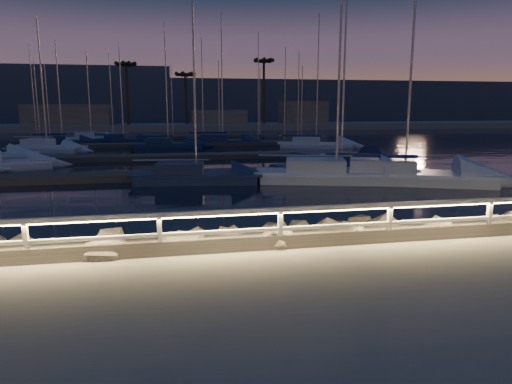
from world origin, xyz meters
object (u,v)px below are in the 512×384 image
(sailboat_g, at_px, (166,144))
(sailboat_b, at_px, (193,175))
(sailboat_m, at_px, (90,138))
(sailboat_k, at_px, (221,141))
(sailboat_h, at_px, (338,164))
(sailboat_l, at_px, (314,144))
(sailboat_i, at_px, (45,147))
(sailboat_d, at_px, (400,174))
(sailboat_j, at_px, (61,142))
(guard_rail, at_px, (239,220))
(sailboat_c, at_px, (331,174))
(sailboat_n, at_px, (122,140))

(sailboat_g, bearing_deg, sailboat_b, -85.90)
(sailboat_g, relative_size, sailboat_m, 1.16)
(sailboat_b, relative_size, sailboat_k, 0.88)
(sailboat_g, bearing_deg, sailboat_h, -59.53)
(sailboat_l, bearing_deg, sailboat_i, -163.34)
(sailboat_d, height_order, sailboat_j, sailboat_d)
(sailboat_h, bearing_deg, sailboat_m, 103.77)
(sailboat_d, xyz_separation_m, sailboat_g, (-12.63, 23.99, -0.06))
(sailboat_g, xyz_separation_m, sailboat_k, (5.83, 2.62, 0.03))
(sailboat_d, distance_m, sailboat_i, 32.52)
(sailboat_d, relative_size, sailboat_k, 1.18)
(guard_rail, bearing_deg, sailboat_h, 61.55)
(sailboat_b, bearing_deg, sailboat_k, 87.45)
(guard_rail, xyz_separation_m, sailboat_l, (13.08, 33.60, -0.98))
(sailboat_i, relative_size, sailboat_j, 1.10)
(sailboat_b, xyz_separation_m, sailboat_l, (13.39, 19.41, -0.02))
(guard_rail, relative_size, sailboat_g, 3.62)
(sailboat_g, bearing_deg, sailboat_i, -170.88)
(sailboat_b, bearing_deg, sailboat_j, 122.18)
(guard_rail, bearing_deg, sailboat_m, 102.74)
(sailboat_g, xyz_separation_m, sailboat_h, (10.95, -19.00, 0.06))
(sailboat_c, bearing_deg, sailboat_b, -172.32)
(sailboat_c, xyz_separation_m, sailboat_k, (-3.18, 25.63, -0.03))
(sailboat_b, relative_size, sailboat_l, 0.92)
(sailboat_b, height_order, sailboat_n, sailboat_b)
(guard_rail, bearing_deg, sailboat_n, 98.63)
(sailboat_j, bearing_deg, sailboat_h, -55.17)
(sailboat_g, bearing_deg, sailboat_d, -61.71)
(sailboat_g, distance_m, sailboat_n, 9.18)
(sailboat_c, bearing_deg, sailboat_m, 133.69)
(sailboat_c, xyz_separation_m, sailboat_g, (-9.01, 23.00, -0.06))
(sailboat_m, bearing_deg, sailboat_k, -38.55)
(sailboat_l, bearing_deg, sailboat_n, 171.13)
(sailboat_b, distance_m, sailboat_g, 21.95)
(sailboat_d, xyz_separation_m, sailboat_n, (-17.60, 31.71, -0.07))
(sailboat_l, xyz_separation_m, sailboat_m, (-23.75, 13.58, 0.00))
(sailboat_k, bearing_deg, sailboat_j, 172.80)
(sailboat_j, relative_size, sailboat_l, 0.84)
(sailboat_k, relative_size, sailboat_n, 1.24)
(sailboat_c, height_order, sailboat_j, sailboat_c)
(sailboat_g, relative_size, sailboat_n, 1.09)
(sailboat_l, xyz_separation_m, sailboat_n, (-19.73, 10.22, -0.00))
(guard_rail, xyz_separation_m, sailboat_n, (-6.65, 43.82, -0.98))
(sailboat_h, height_order, sailboat_i, sailboat_h)
(sailboat_m, height_order, sailboat_n, sailboat_n)
(sailboat_c, xyz_separation_m, sailboat_i, (-20.03, 21.34, -0.02))
(sailboat_g, relative_size, sailboat_k, 0.88)
(sailboat_i, distance_m, sailboat_j, 7.47)
(sailboat_m, bearing_deg, sailboat_b, -81.38)
(sailboat_g, relative_size, sailboat_j, 1.10)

